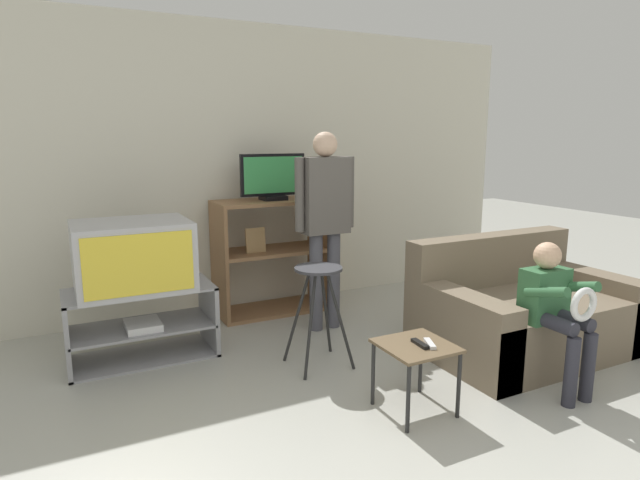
% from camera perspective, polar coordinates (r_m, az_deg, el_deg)
% --- Properties ---
extents(wall_back, '(6.40, 0.06, 2.60)m').
position_cam_1_polar(wall_back, '(4.97, -10.98, 7.32)').
color(wall_back, silver).
rests_on(wall_back, ground_plane).
extents(tv_stand, '(1.03, 0.50, 0.53)m').
position_cam_1_polar(tv_stand, '(4.14, -18.48, -8.51)').
color(tv_stand, '#939399').
rests_on(tv_stand, ground_plane).
extents(television_main, '(0.78, 0.62, 0.49)m').
position_cam_1_polar(television_main, '(4.01, -19.34, -1.58)').
color(television_main, '#B2B2B7').
rests_on(television_main, tv_stand).
extents(media_shelf, '(1.01, 0.47, 1.04)m').
position_cam_1_polar(media_shelf, '(4.91, -5.20, -1.62)').
color(media_shelf, '#8E6642').
rests_on(media_shelf, ground_plane).
extents(television_flat, '(0.60, 0.20, 0.41)m').
position_cam_1_polar(television_flat, '(4.80, -5.04, 6.57)').
color(television_flat, black).
rests_on(television_flat, media_shelf).
extents(folding_stool, '(0.40, 0.37, 0.72)m').
position_cam_1_polar(folding_stool, '(3.72, -0.17, -5.14)').
color(folding_stool, black).
rests_on(folding_stool, ground_plane).
extents(snack_table, '(0.40, 0.40, 0.42)m').
position_cam_1_polar(snack_table, '(3.23, 10.18, -11.86)').
color(snack_table, brown).
rests_on(snack_table, ground_plane).
extents(remote_control_black, '(0.05, 0.15, 0.02)m').
position_cam_1_polar(remote_control_black, '(3.19, 10.61, -10.82)').
color(remote_control_black, black).
rests_on(remote_control_black, snack_table).
extents(remote_control_white, '(0.09, 0.15, 0.02)m').
position_cam_1_polar(remote_control_white, '(3.20, 11.62, -10.77)').
color(remote_control_white, silver).
rests_on(remote_control_white, snack_table).
extents(couch, '(1.54, 0.99, 0.83)m').
position_cam_1_polar(couch, '(4.37, 20.67, -7.33)').
color(couch, '#756651').
rests_on(couch, ground_plane).
extents(person_standing_adult, '(0.53, 0.20, 1.64)m').
position_cam_1_polar(person_standing_adult, '(4.37, 0.54, 3.02)').
color(person_standing_adult, '#4C4C56').
rests_on(person_standing_adult, ground_plane).
extents(person_seated_child, '(0.33, 0.43, 0.95)m').
position_cam_1_polar(person_seated_child, '(3.68, 23.78, -6.27)').
color(person_seated_child, '#2D2D38').
rests_on(person_seated_child, ground_plane).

